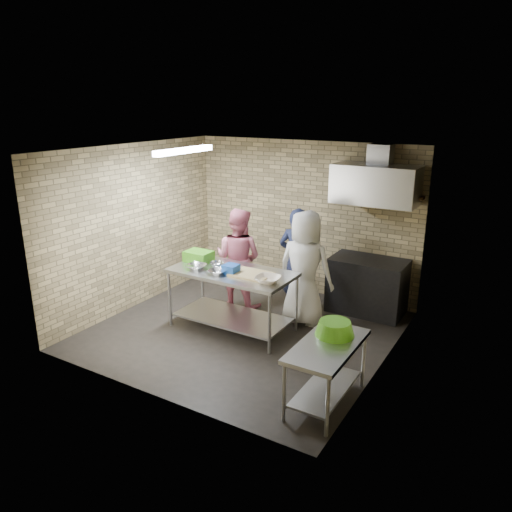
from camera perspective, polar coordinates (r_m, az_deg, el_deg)
The scene contains 26 objects.
floor at distance 7.56m, azimuth -1.44°, elevation -8.62°, with size 4.20×4.20×0.00m, color black.
ceiling at distance 6.82m, azimuth -1.62°, elevation 12.21°, with size 4.20×4.20×0.00m, color black.
back_wall at distance 8.77m, azimuth 5.48°, elevation 4.39°, with size 4.20×0.06×2.70m, color tan.
front_wall at distance 5.57m, azimuth -12.59°, elevation -3.73°, with size 4.20×0.06×2.70m, color tan.
left_wall at distance 8.35m, azimuth -13.83°, elevation 3.28°, with size 0.06×4.00×2.70m, color tan.
right_wall at distance 6.26m, azimuth 14.98°, elevation -1.54°, with size 0.06×4.00×2.70m, color tan.
prep_table at distance 7.47m, azimuth -2.76°, elevation -5.08°, with size 1.85×0.92×0.92m, color silver.
side_counter at distance 5.79m, azimuth 8.11°, elevation -13.34°, with size 0.60×1.20×0.75m, color silver.
stove at distance 8.25m, azimuth 12.74°, elevation -3.37°, with size 1.20×0.70×0.90m, color black.
range_hood at distance 7.87m, azimuth 13.67°, elevation 8.04°, with size 1.30×0.60×0.60m, color silver.
hood_duct at distance 7.96m, azimuth 14.23°, elevation 11.37°, with size 0.35×0.30×0.30m, color #A5A8AD.
wall_shelf at distance 8.00m, azimuth 16.04°, elevation 6.69°, with size 0.80×0.20×0.04m, color #3F2B19.
fluorescent_fixture at distance 7.40m, azimuth -8.32°, elevation 11.99°, with size 0.10×1.25×0.08m, color white.
green_crate at distance 7.76m, azimuth -6.65°, elevation -0.03°, with size 0.41×0.31×0.16m, color #3F961B.
blue_tub at distance 7.18m, azimuth -2.93°, elevation -1.52°, with size 0.21×0.21×0.13m, color #164AA9.
cutting_board at distance 7.10m, azimuth -0.55°, elevation -2.14°, with size 0.56×0.43×0.03m, color tan.
mixing_bowl_a at distance 7.42m, azimuth -6.90°, elevation -1.25°, with size 0.29×0.29×0.07m, color silver.
mixing_bowl_b at distance 7.49m, azimuth -4.52°, elevation -0.99°, with size 0.22×0.22×0.07m, color #B4B6BB.
mixing_bowl_c at distance 7.17m, azimuth -4.45°, elevation -1.85°, with size 0.27×0.27×0.07m, color #B9BBC0.
ceramic_bowl at distance 6.82m, azimuth 1.40°, elevation -2.74°, with size 0.36×0.36×0.09m, color beige.
green_basin at distance 5.79m, azimuth 9.10°, elevation -8.25°, with size 0.46×0.46×0.17m, color #59C626, non-canonical shape.
bottle_red at distance 8.05m, azimuth 14.39°, elevation 7.68°, with size 0.07×0.07×0.18m, color #B22619.
bottle_green at distance 7.95m, azimuth 17.15°, elevation 7.23°, with size 0.06×0.06×0.15m, color green.
man_navy at distance 8.00m, azimuth 4.81°, elevation -0.51°, with size 0.63×0.41×1.73m, color #141633.
woman_pink at distance 8.15m, azimuth -2.07°, elevation -0.27°, with size 0.82×0.64×1.68m, color #DA738C.
woman_white at distance 7.54m, azimuth 5.69°, elevation -1.41°, with size 0.88×0.57×1.79m, color silver.
Camera 1 is at (3.63, -5.73, 3.33)m, focal length 34.56 mm.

